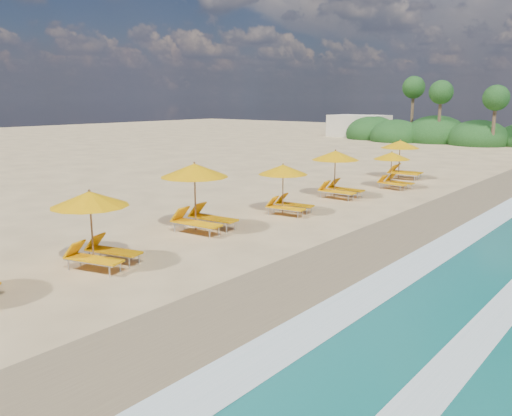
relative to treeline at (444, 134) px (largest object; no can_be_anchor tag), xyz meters
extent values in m
plane|color=#DABA80|center=(9.94, -45.51, -1.00)|extent=(160.00, 160.00, 0.00)
cube|color=#8D7954|center=(13.94, -45.51, -0.99)|extent=(4.00, 160.00, 0.01)
cube|color=white|center=(15.44, -45.51, -0.97)|extent=(1.20, 160.00, 0.01)
cylinder|color=olive|center=(7.86, -50.75, 0.13)|extent=(0.06, 0.06, 2.25)
cone|color=#E99D04|center=(7.86, -50.75, 1.06)|extent=(2.85, 2.85, 0.45)
sphere|color=olive|center=(7.86, -50.75, 1.31)|extent=(0.08, 0.08, 0.08)
cylinder|color=olive|center=(7.10, -45.72, 0.27)|extent=(0.06, 0.06, 2.53)
cone|color=#E99D04|center=(7.10, -45.72, 1.32)|extent=(2.85, 2.85, 0.51)
sphere|color=olive|center=(7.10, -45.72, 1.60)|extent=(0.09, 0.09, 0.09)
cylinder|color=olive|center=(7.92, -41.21, 0.06)|extent=(0.05, 0.05, 2.12)
cone|color=#E99D04|center=(7.92, -41.21, 0.94)|extent=(2.45, 2.45, 0.43)
sphere|color=olive|center=(7.92, -41.21, 1.18)|extent=(0.08, 0.08, 0.08)
cylinder|color=olive|center=(7.68, -36.44, 0.18)|extent=(0.06, 0.06, 2.34)
cone|color=#E99D04|center=(7.68, -36.44, 1.15)|extent=(2.45, 2.45, 0.47)
sphere|color=olive|center=(7.68, -36.44, 1.41)|extent=(0.08, 0.08, 0.08)
cylinder|color=olive|center=(8.69, -32.05, 0.00)|extent=(0.05, 0.05, 1.99)
cone|color=#E99D04|center=(8.69, -32.05, 0.83)|extent=(2.30, 2.30, 0.40)
sphere|color=olive|center=(8.69, -32.05, 1.05)|extent=(0.07, 0.07, 0.07)
cylinder|color=olive|center=(7.50, -28.34, 0.18)|extent=(0.06, 0.06, 2.34)
cone|color=#E99D04|center=(7.50, -28.34, 1.15)|extent=(2.71, 2.71, 0.47)
sphere|color=olive|center=(7.50, -28.34, 1.41)|extent=(0.08, 0.08, 0.08)
ellipsoid|color=#163D14|center=(3.94, -0.51, -0.37)|extent=(6.40, 6.40, 4.16)
ellipsoid|color=#163D14|center=(-1.06, 0.49, -0.29)|extent=(7.20, 7.20, 4.68)
ellipsoid|color=#163D14|center=(-5.06, -1.51, -0.41)|extent=(6.00, 6.00, 3.90)
ellipsoid|color=#163D14|center=(-9.06, 0.49, -0.35)|extent=(6.60, 6.60, 4.29)
cylinder|color=brown|center=(5.94, -2.51, 1.50)|extent=(0.36, 0.36, 5.00)
sphere|color=#163D14|center=(5.94, -2.51, 4.00)|extent=(2.60, 2.60, 2.60)
cylinder|color=brown|center=(-0.06, -1.51, 1.80)|extent=(0.36, 0.36, 5.60)
sphere|color=#163D14|center=(-0.06, -1.51, 4.60)|extent=(2.60, 2.60, 2.60)
cylinder|color=brown|center=(-4.06, 0.49, 2.10)|extent=(0.36, 0.36, 6.20)
sphere|color=#163D14|center=(-4.06, 0.49, 5.20)|extent=(2.60, 2.60, 2.60)
cube|color=beige|center=(-12.06, 2.49, 0.40)|extent=(7.00, 5.00, 2.80)
camera|label=1|loc=(21.29, -59.32, 3.98)|focal=36.57mm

